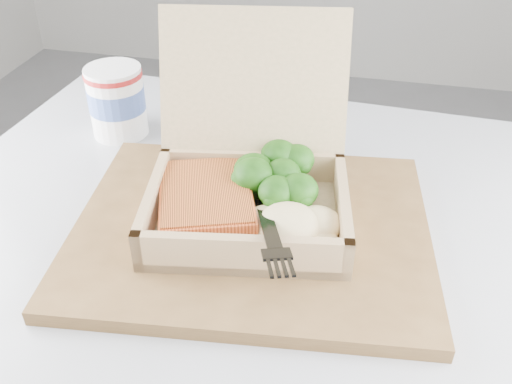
% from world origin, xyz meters
% --- Properties ---
extents(cafe_table, '(0.83, 0.83, 0.72)m').
position_xyz_m(cafe_table, '(-0.40, -0.13, 0.54)').
color(cafe_table, black).
rests_on(cafe_table, floor).
extents(serving_tray, '(0.39, 0.33, 0.02)m').
position_xyz_m(serving_tray, '(-0.40, -0.08, 0.73)').
color(serving_tray, brown).
rests_on(serving_tray, cafe_table).
extents(takeout_container, '(0.23, 0.24, 0.19)m').
position_xyz_m(takeout_container, '(-0.41, -0.05, 0.78)').
color(takeout_container, tan).
rests_on(takeout_container, serving_tray).
extents(salmon_fillet, '(0.13, 0.15, 0.03)m').
position_xyz_m(salmon_fillet, '(-0.45, -0.08, 0.76)').
color(salmon_fillet, orange).
rests_on(salmon_fillet, takeout_container).
extents(broccoli_pile, '(0.11, 0.11, 0.04)m').
position_xyz_m(broccoli_pile, '(-0.38, -0.04, 0.77)').
color(broccoli_pile, '#276B17').
rests_on(broccoli_pile, takeout_container).
extents(mashed_potatoes, '(0.10, 0.09, 0.03)m').
position_xyz_m(mashed_potatoes, '(-0.36, -0.11, 0.76)').
color(mashed_potatoes, beige).
rests_on(mashed_potatoes, takeout_container).
extents(plastic_fork, '(0.07, 0.17, 0.04)m').
position_xyz_m(plastic_fork, '(-0.38, -0.10, 0.78)').
color(plastic_fork, black).
rests_on(plastic_fork, mashed_potatoes).
extents(paper_cup, '(0.08, 0.08, 0.09)m').
position_xyz_m(paper_cup, '(-0.62, 0.09, 0.77)').
color(paper_cup, white).
rests_on(paper_cup, cafe_table).
extents(receipt, '(0.09, 0.15, 0.00)m').
position_xyz_m(receipt, '(-0.40, 0.12, 0.72)').
color(receipt, white).
rests_on(receipt, cafe_table).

